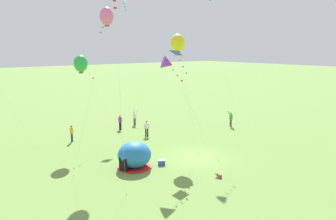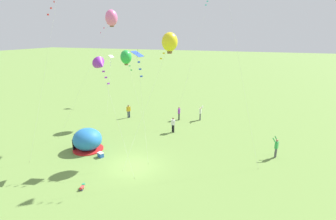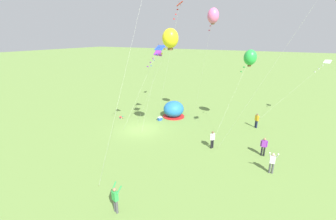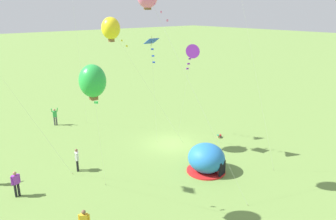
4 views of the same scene
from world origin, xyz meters
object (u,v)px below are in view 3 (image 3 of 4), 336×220
object	(u,v)px
kite_green	(250,58)
kite_pink	(213,16)
person_watching_sky	(212,139)
kite_white	(323,65)
kite_red	(178,8)
person_flying_kite	(272,162)
person_with_toddler	(264,146)
cooler_box	(160,119)
person_near_tent	(257,120)
kite_purple	(156,54)
kite_blue	(159,51)
toddler_crawling	(122,117)
kite_yellow	(170,38)
popup_tent	(174,109)
person_arms_raised	(115,198)

from	to	relation	value
kite_green	kite_pink	bearing A→B (deg)	-78.51
person_watching_sky	kite_white	world-z (taller)	kite_white
kite_red	person_flying_kite	bearing A→B (deg)	52.93
person_watching_sky	person_with_toddler	bearing A→B (deg)	99.43
person_with_toddler	kite_white	bearing A→B (deg)	160.05
cooler_box	person_flying_kite	world-z (taller)	person_flying_kite
person_near_tent	kite_purple	bearing A→B (deg)	-70.88
kite_blue	kite_pink	world-z (taller)	kite_pink
toddler_crawling	kite_red	bearing A→B (deg)	134.81
toddler_crawling	kite_yellow	size ratio (longest dim) A/B	0.05
person_watching_sky	person_with_toddler	xyz separation A→B (m)	(-0.73, 4.39, 0.00)
person_watching_sky	person_near_tent	xyz separation A→B (m)	(-7.17, 2.98, 0.00)
cooler_box	person_flying_kite	size ratio (longest dim) A/B	0.33
popup_tent	kite_white	bearing A→B (deg)	113.78
kite_yellow	cooler_box	bearing A→B (deg)	-141.26
kite_yellow	kite_red	world-z (taller)	kite_red
kite_purple	person_with_toddler	bearing A→B (deg)	77.90
person_with_toddler	kite_blue	size ratio (longest dim) A/B	0.18
person_watching_sky	kite_blue	world-z (taller)	kite_blue
toddler_crawling	kite_green	size ratio (longest dim) A/B	0.06
person_watching_sky	kite_red	distance (m)	16.21
popup_tent	kite_red	bearing A→B (deg)	-170.54
person_near_tent	kite_purple	world-z (taller)	kite_purple
person_flying_kite	kite_white	size ratio (longest dim) A/B	0.25
kite_red	kite_yellow	bearing A→B (deg)	21.41
person_with_toddler	person_flying_kite	bearing A→B (deg)	18.55
cooler_box	person_arms_raised	size ratio (longest dim) A/B	0.33
toddler_crawling	person_flying_kite	xyz separation A→B (m)	(4.19, 17.95, 0.82)
person_with_toddler	kite_yellow	bearing A→B (deg)	-78.18
person_watching_sky	kite_white	size ratio (longest dim) A/B	0.23
person_arms_raised	kite_red	size ratio (longest dim) A/B	0.14
person_near_tent	person_with_toddler	xyz separation A→B (m)	(6.44, 1.41, 0.00)
person_watching_sky	popup_tent	bearing A→B (deg)	-130.64
person_with_toddler	kite_green	world-z (taller)	kite_green
kite_blue	person_flying_kite	bearing A→B (deg)	76.51
person_with_toddler	kite_purple	bearing A→B (deg)	-102.10
person_flying_kite	kite_green	xyz separation A→B (m)	(-8.26, -3.63, 6.94)
person_watching_sky	toddler_crawling	bearing A→B (deg)	-100.54
person_flying_kite	person_with_toddler	size ratio (longest dim) A/B	1.10
person_with_toddler	kite_white	distance (m)	14.43
person_arms_raised	person_with_toddler	xyz separation A→B (m)	(-11.28, 7.02, -0.03)
person_flying_kite	person_arms_raised	world-z (taller)	same
person_near_tent	kite_white	size ratio (longest dim) A/B	0.23
person_near_tent	kite_green	xyz separation A→B (m)	(0.74, -1.36, 6.97)
cooler_box	kite_purple	world-z (taller)	kite_purple
person_watching_sky	kite_white	xyz separation A→B (m)	(-13.10, 8.88, 5.91)
toddler_crawling	kite_yellow	xyz separation A→B (m)	(3.38, 8.77, 9.71)
cooler_box	kite_purple	size ratio (longest dim) A/B	0.07
person_flying_kite	kite_pink	world-z (taller)	kite_pink
toddler_crawling	kite_pink	size ratio (longest dim) A/B	0.04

